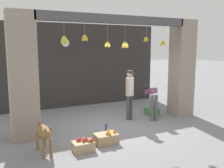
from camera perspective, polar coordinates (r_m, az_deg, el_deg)
ground_plane at (r=7.65m, az=1.57°, el=-9.82°), size 60.00×60.00×0.00m
shop_back_wall at (r=10.21m, az=-6.77°, el=4.27°), size 6.58×0.12×3.30m
shop_pillar_left at (r=6.80m, az=-19.70°, el=1.63°), size 0.70×0.60×3.30m
shop_pillar_right at (r=9.06m, az=15.66°, el=3.45°), size 0.70×0.60×3.30m
storefront_awning at (r=7.39m, az=1.20°, el=14.13°), size 4.68×0.28×0.96m
dog at (r=5.91m, az=-15.31°, el=-10.80°), size 0.33×1.01×0.71m
shopkeeper at (r=8.19m, az=4.07°, el=-1.62°), size 0.33×0.29×1.64m
worker_stooping at (r=8.41m, az=8.96°, el=-2.94°), size 0.38×0.85×1.12m
fruit_crate_oranges at (r=6.42m, az=-1.35°, el=-12.29°), size 0.56×0.40×0.32m
fruit_crate_apples at (r=6.05m, az=-6.57°, el=-13.77°), size 0.49×0.35×0.29m
produce_box_green at (r=9.08m, az=9.08°, el=-6.18°), size 0.41×0.43×0.23m
water_bottle at (r=7.05m, az=-1.34°, el=-10.26°), size 0.07×0.07×0.30m
wall_clock at (r=9.90m, az=-10.57°, el=9.21°), size 0.31×0.03×0.31m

